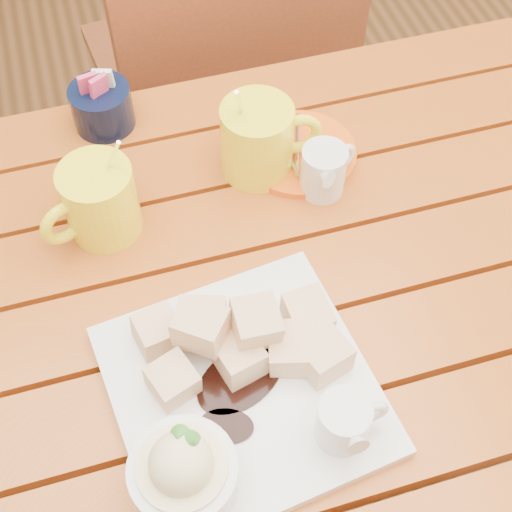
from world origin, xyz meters
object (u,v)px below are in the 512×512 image
object	(u,v)px
dessert_plate	(232,400)
coffee_mug_right	(259,139)
chair_far	(225,69)
orange_saucer	(300,153)
coffee_mug_left	(98,201)
table	(231,336)

from	to	relation	value
dessert_plate	coffee_mug_right	bearing A→B (deg)	68.84
coffee_mug_right	chair_far	xyz separation A→B (m)	(0.06, 0.45, -0.26)
dessert_plate	chair_far	xyz separation A→B (m)	(0.20, 0.79, -0.24)
dessert_plate	chair_far	bearing A→B (deg)	76.10
coffee_mug_right	orange_saucer	size ratio (longest dim) A/B	1.00
coffee_mug_left	orange_saucer	distance (m)	0.30
coffee_mug_right	chair_far	distance (m)	0.52
dessert_plate	orange_saucer	size ratio (longest dim) A/B	1.91
table	chair_far	bearing A→B (deg)	75.97
chair_far	table	bearing A→B (deg)	70.14
table	coffee_mug_right	xyz separation A→B (m)	(0.10, 0.19, 0.16)
chair_far	orange_saucer	bearing A→B (deg)	84.03
coffee_mug_left	chair_far	size ratio (longest dim) A/B	0.16
table	coffee_mug_right	distance (m)	0.27
dessert_plate	coffee_mug_right	xyz separation A→B (m)	(0.13, 0.34, 0.02)
table	chair_far	size ratio (longest dim) A/B	1.23
coffee_mug_right	table	bearing A→B (deg)	-112.31
orange_saucer	chair_far	size ratio (longest dim) A/B	0.17
dessert_plate	orange_saucer	xyz separation A→B (m)	(0.20, 0.35, -0.03)
dessert_plate	coffee_mug_right	distance (m)	0.37
table	coffee_mug_left	xyz separation A→B (m)	(-0.13, 0.15, 0.16)
orange_saucer	dessert_plate	bearing A→B (deg)	-119.26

